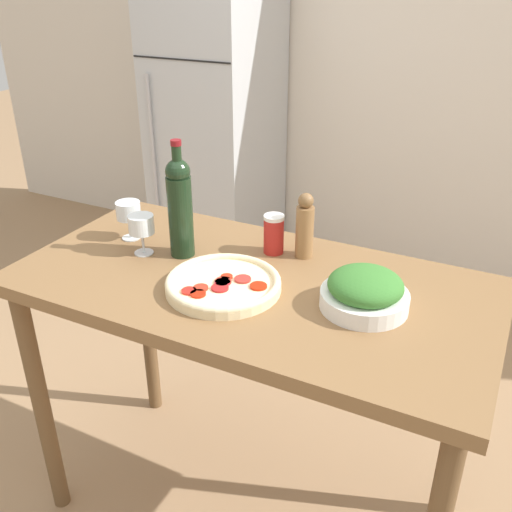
{
  "coord_description": "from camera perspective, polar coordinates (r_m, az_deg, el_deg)",
  "views": [
    {
      "loc": [
        0.65,
        -1.27,
        1.75
      ],
      "look_at": [
        0.0,
        0.03,
        1.0
      ],
      "focal_mm": 40.0,
      "sensor_mm": 36.0,
      "label": 1
    }
  ],
  "objects": [
    {
      "name": "homemade_pizza",
      "position": [
        1.58,
        -3.3,
        -2.79
      ],
      "size": [
        0.32,
        0.32,
        0.04
      ],
      "color": "beige",
      "rests_on": "prep_counter"
    },
    {
      "name": "salad_bowl",
      "position": [
        1.51,
        10.86,
        -3.49
      ],
      "size": [
        0.23,
        0.23,
        0.11
      ],
      "color": "white",
      "rests_on": "prep_counter"
    },
    {
      "name": "salt_canister",
      "position": [
        1.76,
        1.78,
        2.21
      ],
      "size": [
        0.06,
        0.06,
        0.12
      ],
      "color": "#B2231E",
      "rests_on": "prep_counter"
    },
    {
      "name": "wall_back",
      "position": [
        3.4,
        16.26,
        18.55
      ],
      "size": [
        6.4,
        0.09,
        2.6
      ],
      "color": "silver",
      "rests_on": "ground_plane"
    },
    {
      "name": "pepper_mill",
      "position": [
        1.73,
        4.9,
        2.93
      ],
      "size": [
        0.05,
        0.05,
        0.21
      ],
      "color": "olive",
      "rests_on": "prep_counter"
    },
    {
      "name": "refrigerator",
      "position": [
        3.48,
        -3.91,
        13.14
      ],
      "size": [
        0.6,
        0.73,
        1.83
      ],
      "color": "#B7BCC1",
      "rests_on": "ground_plane"
    },
    {
      "name": "prep_counter",
      "position": [
        1.7,
        -0.53,
        -6.0
      ],
      "size": [
        1.38,
        0.7,
        0.94
      ],
      "color": "brown",
      "rests_on": "ground_plane"
    },
    {
      "name": "wine_glass_far",
      "position": [
        1.89,
        -12.63,
        4.29
      ],
      "size": [
        0.08,
        0.08,
        0.13
      ],
      "color": "silver",
      "rests_on": "prep_counter"
    },
    {
      "name": "wine_bottle",
      "position": [
        1.73,
        -7.62,
        5.07
      ],
      "size": [
        0.08,
        0.08,
        0.36
      ],
      "color": "black",
      "rests_on": "prep_counter"
    },
    {
      "name": "ground_plane",
      "position": [
        2.25,
        -0.44,
        -23.77
      ],
      "size": [
        14.0,
        14.0,
        0.0
      ],
      "primitive_type": "plane",
      "color": "#9E7A56"
    },
    {
      "name": "wine_glass_near",
      "position": [
        1.78,
        -11.3,
        2.99
      ],
      "size": [
        0.08,
        0.08,
        0.13
      ],
      "color": "silver",
      "rests_on": "prep_counter"
    }
  ]
}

